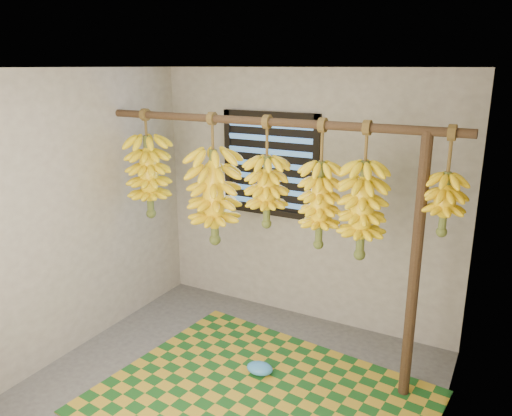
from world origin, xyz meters
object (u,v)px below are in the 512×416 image
Objects in this scene: support_post at (415,272)px; banana_bunch_f at (445,203)px; banana_bunch_d at (362,210)px; banana_bunch_c at (267,192)px; banana_bunch_b at (214,197)px; banana_bunch_e at (320,205)px; plastic_bag at (260,368)px; banana_bunch_a at (149,176)px; woven_mat at (260,402)px.

banana_bunch_f is (0.15, 0.00, 0.53)m from support_post.
banana_bunch_f is (0.56, 0.00, 0.12)m from banana_bunch_d.
support_post is 2.26× the size of banana_bunch_c.
banana_bunch_b is at bearing 180.00° from support_post.
banana_bunch_e is at bearing 0.00° from banana_bunch_c.
support_post is 1.72m from banana_bunch_b.
banana_bunch_e is at bearing 180.00° from banana_bunch_f.
banana_bunch_e reaches higher than plastic_bag.
plastic_bag is 0.25× the size of banana_bunch_c.
support_post is 1.47m from plastic_bag.
plastic_bag is 0.23× the size of banana_bunch_a.
support_post is 2.70× the size of banana_bunch_f.
banana_bunch_a and banana_bunch_f have the same top height.
banana_bunch_c is (-1.18, 0.00, 0.45)m from support_post.
banana_bunch_f is (2.53, 0.00, 0.08)m from banana_bunch_a.
support_post is at bearing 0.00° from banana_bunch_b.
banana_bunch_c is at bearing 180.00° from banana_bunch_d.
woven_mat is at bearing -129.73° from banana_bunch_d.
banana_bunch_b is 0.95m from banana_bunch_e.
banana_bunch_b is at bearing 180.00° from banana_bunch_d.
banana_bunch_b reaches higher than support_post.
banana_bunch_f reaches higher than woven_mat.
banana_bunch_e is at bearing 180.00° from banana_bunch_d.
plastic_bag is at bearing -155.46° from banana_bunch_d.
woven_mat is at bearing -106.62° from banana_bunch_e.
banana_bunch_e reaches higher than support_post.
banana_bunch_f is at bearing 29.99° from woven_mat.
banana_bunch_e reaches higher than woven_mat.
banana_bunch_c is 0.78m from banana_bunch_d.
plastic_bag is 0.20× the size of banana_bunch_b.
banana_bunch_c is (-0.27, 0.62, 1.45)m from woven_mat.
banana_bunch_c and banana_bunch_d have the same top height.
support_post is 2.06× the size of banana_bunch_a.
banana_bunch_e is (0.18, 0.62, 1.40)m from woven_mat.
woven_mat is 1.61m from banana_bunch_d.
banana_bunch_a is (-2.38, 0.00, 0.45)m from support_post.
banana_bunch_d is at bearing 0.00° from banana_bunch_c.
banana_bunch_f is at bearing 0.00° from support_post.
banana_bunch_a is 1.31× the size of banana_bunch_f.
banana_bunch_a is 1.20m from banana_bunch_c.
banana_bunch_e is at bearing 73.38° from woven_mat.
banana_bunch_c reaches higher than plastic_bag.
banana_bunch_a is at bearing 166.70° from plastic_bag.
banana_bunch_b and banana_bunch_d have the same top height.
banana_bunch_e is at bearing 41.62° from plastic_bag.
banana_bunch_f is at bearing 0.00° from banana_bunch_e.
banana_bunch_b is at bearing 180.00° from banana_bunch_c.
banana_bunch_f is at bearing 0.00° from banana_bunch_d.
plastic_bag is 0.22× the size of banana_bunch_d.
plastic_bag is at bearing -71.25° from banana_bunch_c.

